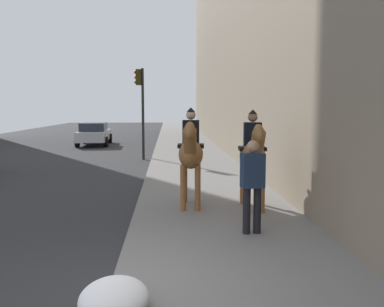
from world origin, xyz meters
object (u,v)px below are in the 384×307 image
Objects in this scene: mounted_horse_near at (191,152)px; traffic_light_near_curb at (141,99)px; pedestrian_greeting at (252,180)px; mounted_horse_far at (253,155)px; car_mid_lane at (94,133)px.

traffic_light_near_curb reaches higher than mounted_horse_near.
traffic_light_near_curb reaches higher than pedestrian_greeting.
car_mid_lane is at bearing -155.10° from mounted_horse_far.
pedestrian_greeting is (-1.83, 0.38, -0.25)m from mounted_horse_far.
mounted_horse_far reaches higher than car_mid_lane.
mounted_horse_near is at bearing -169.83° from traffic_light_near_curb.
car_mid_lane is at bearing 24.76° from traffic_light_near_curb.
car_mid_lane is 8.46m from traffic_light_near_curb.
pedestrian_greeting is (-2.08, -1.00, -0.29)m from mounted_horse_near.
pedestrian_greeting is 12.19m from traffic_light_near_curb.
car_mid_lane is (17.40, 6.56, -0.59)m from mounted_horse_far.
mounted_horse_near is 0.55× the size of traffic_light_near_curb.
mounted_horse_far is at bearing -18.03° from pedestrian_greeting.
traffic_light_near_curb is at bearing -158.35° from mounted_horse_far.
pedestrian_greeting is at bearing -166.91° from traffic_light_near_curb.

